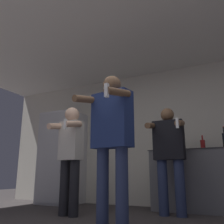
{
  "coord_description": "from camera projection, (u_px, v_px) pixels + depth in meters",
  "views": [
    {
      "loc": [
        1.33,
        -1.85,
        0.56
      ],
      "look_at": [
        0.11,
        0.61,
        1.25
      ],
      "focal_mm": 40.0,
      "sensor_mm": 36.0,
      "label": 1
    }
  ],
  "objects": [
    {
      "name": "wall_back",
      "position": [
        156.0,
        136.0,
        4.75
      ],
      "size": [
        7.0,
        0.06,
        2.55
      ],
      "color": "beige",
      "rests_on": "ground_plane"
    },
    {
      "name": "ceiling_slab",
      "position": [
        127.0,
        40.0,
        3.85
      ],
      "size": [
        7.0,
        3.24,
        0.05
      ],
      "color": "silver",
      "rests_on": "wall_back"
    },
    {
      "name": "refrigerator",
      "position": [
        62.0,
        157.0,
        5.15
      ],
      "size": [
        0.78,
        0.72,
        1.82
      ],
      "color": "silver",
      "rests_on": "ground_plane"
    },
    {
      "name": "counter",
      "position": [
        197.0,
        180.0,
        3.97
      ],
      "size": [
        1.41,
        0.59,
        0.95
      ],
      "color": "slate",
      "rests_on": "ground_plane"
    },
    {
      "name": "bottle_tall_gin",
      "position": [
        180.0,
        144.0,
        4.18
      ],
      "size": [
        0.09,
        0.09,
        0.27
      ],
      "color": "black",
      "rests_on": "counter"
    },
    {
      "name": "bottle_dark_rum",
      "position": [
        161.0,
        143.0,
        4.32
      ],
      "size": [
        0.09,
        0.09,
        0.36
      ],
      "color": "black",
      "rests_on": "counter"
    },
    {
      "name": "bottle_amber_bourbon",
      "position": [
        168.0,
        144.0,
        4.26
      ],
      "size": [
        0.06,
        0.06,
        0.3
      ],
      "color": "#194723",
      "rests_on": "counter"
    },
    {
      "name": "bottle_green_wine",
      "position": [
        203.0,
        144.0,
        4.02
      ],
      "size": [
        0.07,
        0.07,
        0.23
      ],
      "color": "maroon",
      "rests_on": "counter"
    },
    {
      "name": "person_woman_foreground",
      "position": [
        111.0,
        135.0,
        2.75
      ],
      "size": [
        0.58,
        0.58,
        1.68
      ],
      "color": "navy",
      "rests_on": "ground_plane"
    },
    {
      "name": "person_man_side",
      "position": [
        70.0,
        152.0,
        3.64
      ],
      "size": [
        0.43,
        0.46,
        1.56
      ],
      "color": "black",
      "rests_on": "ground_plane"
    },
    {
      "name": "person_spectator_back",
      "position": [
        169.0,
        152.0,
        3.64
      ],
      "size": [
        0.51,
        0.48,
        1.54
      ],
      "color": "navy",
      "rests_on": "ground_plane"
    }
  ]
}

